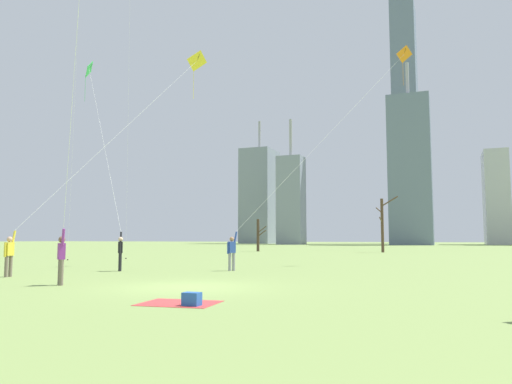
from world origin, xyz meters
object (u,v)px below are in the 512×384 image
object	(u,v)px
picnic_spot	(186,301)
bare_tree_right_of_center	(383,223)
kite_flyer_midfield_left_orange	(265,213)
kite_flyer_foreground_right_blue	(73,82)
kite_flyer_midfield_center_yellow	(62,199)
kite_flyer_foreground_left_green	(113,206)
bare_tree_far_right_edge	(258,235)

from	to	relation	value
picnic_spot	bare_tree_right_of_center	distance (m)	46.21
kite_flyer_midfield_left_orange	bare_tree_right_of_center	bearing A→B (deg)	87.02
kite_flyer_midfield_left_orange	kite_flyer_foreground_right_blue	distance (m)	12.30
kite_flyer_midfield_center_yellow	kite_flyer_foreground_right_blue	bearing A→B (deg)	-45.87
kite_flyer_foreground_left_green	bare_tree_right_of_center	world-z (taller)	kite_flyer_foreground_left_green
picnic_spot	bare_tree_far_right_edge	xyz separation A→B (m)	(-15.50, 44.98, 1.90)
kite_flyer_foreground_left_green	kite_flyer_midfield_left_orange	bearing A→B (deg)	18.27
kite_flyer_foreground_right_blue	kite_flyer_foreground_left_green	xyz separation A→B (m)	(-5.47, 9.17, -3.11)
kite_flyer_midfield_center_yellow	kite_flyer_foreground_left_green	distance (m)	3.50
kite_flyer_midfield_left_orange	kite_flyer_foreground_right_blue	xyz separation A→B (m)	(-1.97, -11.62, 3.49)
kite_flyer_foreground_right_blue	bare_tree_far_right_edge	size ratio (longest dim) A/B	5.82
kite_flyer_midfield_left_orange	bare_tree_right_of_center	world-z (taller)	kite_flyer_midfield_left_orange
kite_flyer_midfield_center_yellow	bare_tree_right_of_center	bearing A→B (deg)	76.75
kite_flyer_midfield_center_yellow	kite_flyer_foreground_right_blue	xyz separation A→B (m)	(5.50, -5.67, 3.00)
picnic_spot	bare_tree_far_right_edge	world-z (taller)	bare_tree_far_right_edge
kite_flyer_midfield_left_orange	kite_flyer_foreground_left_green	distance (m)	7.84
kite_flyer_midfield_center_yellow	kite_flyer_foreground_left_green	bearing A→B (deg)	89.44
bare_tree_right_of_center	bare_tree_far_right_edge	size ratio (longest dim) A/B	1.62
kite_flyer_midfield_left_orange	picnic_spot	xyz separation A→B (m)	(2.82, -12.99, -2.73)
kite_flyer_midfield_left_orange	bare_tree_far_right_edge	size ratio (longest dim) A/B	3.52
picnic_spot	kite_flyer_midfield_center_yellow	bearing A→B (deg)	145.66
picnic_spot	bare_tree_right_of_center	xyz separation A→B (m)	(-1.09, 46.09, 3.15)
kite_flyer_foreground_left_green	bare_tree_far_right_edge	size ratio (longest dim) A/B	3.47
bare_tree_far_right_edge	kite_flyer_foreground_left_green	bearing A→B (deg)	-81.34
kite_flyer_midfield_left_orange	picnic_spot	size ratio (longest dim) A/B	7.01
kite_flyer_midfield_center_yellow	bare_tree_far_right_edge	size ratio (longest dim) A/B	3.39
picnic_spot	bare_tree_right_of_center	bearing A→B (deg)	91.36
bare_tree_far_right_edge	kite_flyer_foreground_right_blue	bearing A→B (deg)	-76.20
kite_flyer_midfield_center_yellow	bare_tree_far_right_edge	bearing A→B (deg)	97.82
kite_flyer_foreground_left_green	bare_tree_right_of_center	bearing A→B (deg)	75.55
picnic_spot	kite_flyer_foreground_right_blue	bearing A→B (deg)	164.12
bare_tree_right_of_center	kite_flyer_foreground_right_blue	bearing A→B (deg)	-94.72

